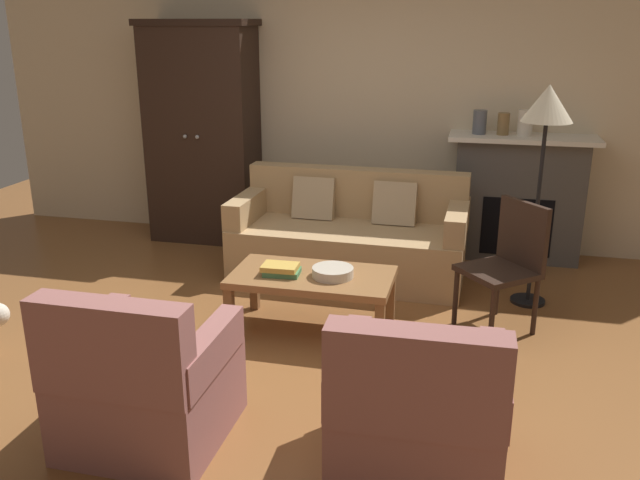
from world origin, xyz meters
The scene contains 15 objects.
ground_plane centered at (0.00, 0.00, 0.00)m, with size 9.60×9.60×0.00m, color brown.
back_wall centered at (0.00, 2.55, 1.40)m, with size 7.20×0.10×2.80m, color beige.
fireplace centered at (1.55, 2.30, 0.57)m, with size 1.26×0.48×1.12m.
armoire centered at (-1.40, 2.22, 1.04)m, with size 1.06×0.57×2.08m.
couch centered at (0.18, 1.53, 0.32)m, with size 1.93×0.88×0.86m.
coffee_table centered at (0.14, 0.40, 0.37)m, with size 1.10×0.60×0.42m.
fruit_bowl centered at (0.28, 0.38, 0.45)m, with size 0.28×0.28×0.07m, color beige.
book_stack centered at (-0.07, 0.34, 0.46)m, with size 0.26×0.19×0.07m.
mantel_vase_slate centered at (1.17, 2.28, 1.22)m, with size 0.12×0.12×0.21m, color #565B66.
mantel_vase_bronze centered at (1.37, 2.28, 1.21)m, with size 0.10×0.10×0.19m, color olive.
mantel_vase_cream centered at (1.55, 2.28, 1.23)m, with size 0.13×0.13×0.22m, color beige.
armchair_near_left centered at (-0.37, -1.05, 0.32)m, with size 0.78×0.77×0.88m.
armchair_near_right centered at (0.99, -1.02, 0.32)m, with size 0.80×0.79×0.88m.
side_chair_wooden centered at (1.43, 0.77, 0.51)m, with size 0.62×0.62×0.90m.
floor_lamp centered at (1.63, 1.26, 1.42)m, with size 0.36×0.36×1.64m.
Camera 1 is at (1.18, -3.72, 2.06)m, focal length 37.48 mm.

